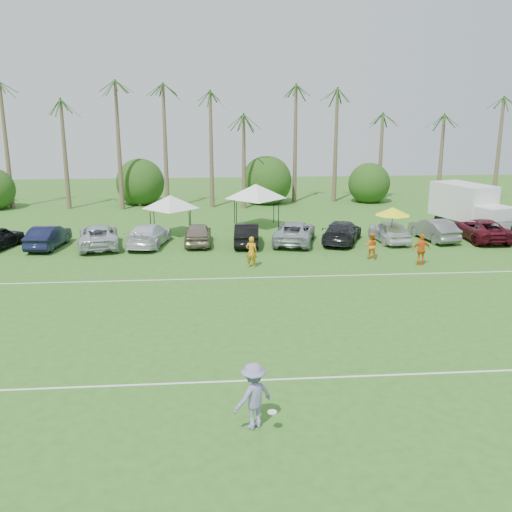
{
  "coord_description": "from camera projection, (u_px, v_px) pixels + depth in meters",
  "views": [
    {
      "loc": [
        0.43,
        -15.59,
        8.99
      ],
      "look_at": [
        2.79,
        12.56,
        1.6
      ],
      "focal_mm": 40.0,
      "sensor_mm": 36.0,
      "label": 1
    }
  ],
  "objects": [
    {
      "name": "field_lines",
      "position": [
        201.0,
        319.0,
        24.98
      ],
      "size": [
        80.0,
        12.1,
        0.01
      ],
      "color": "white",
      "rests_on": "ground"
    },
    {
      "name": "bush_tree_3",
      "position": [
        368.0,
        183.0,
        55.71
      ],
      "size": [
        4.0,
        4.0,
        4.0
      ],
      "color": "brown",
      "rests_on": "ground"
    },
    {
      "name": "ground",
      "position": [
        199.0,
        413.0,
        17.27
      ],
      "size": [
        120.0,
        120.0,
        0.0
      ],
      "primitive_type": "plane",
      "color": "#32651E",
      "rests_on": "ground"
    },
    {
      "name": "palm_tree_2",
      "position": [
        66.0,
        105.0,
        50.6
      ],
      "size": [
        2.4,
        2.4,
        10.9
      ],
      "color": "brown",
      "rests_on": "ground"
    },
    {
      "name": "sideline_player_c",
      "position": [
        421.0,
        250.0,
        33.27
      ],
      "size": [
        1.08,
        0.45,
        1.85
      ],
      "primitive_type": "imported",
      "rotation": [
        0.0,
        0.0,
        3.14
      ],
      "color": "orange",
      "rests_on": "ground"
    },
    {
      "name": "palm_tree_5",
      "position": [
        202.0,
        114.0,
        51.79
      ],
      "size": [
        2.4,
        2.4,
        9.9
      ],
      "color": "brown",
      "rests_on": "ground"
    },
    {
      "name": "parked_car_7",
      "position": [
        342.0,
        232.0,
        38.91
      ],
      "size": [
        3.95,
        5.58,
        1.5
      ],
      "primitive_type": "imported",
      "rotation": [
        0.0,
        0.0,
        2.74
      ],
      "color": "black",
      "rests_on": "ground"
    },
    {
      "name": "parked_car_8",
      "position": [
        389.0,
        231.0,
        39.09
      ],
      "size": [
        2.09,
        4.52,
        1.5
      ],
      "primitive_type": "imported",
      "rotation": [
        0.0,
        0.0,
        3.21
      ],
      "color": "white",
      "rests_on": "ground"
    },
    {
      "name": "palm_tree_8",
      "position": [
        342.0,
        124.0,
        53.06
      ],
      "size": [
        2.4,
        2.4,
        8.9
      ],
      "color": "brown",
      "rests_on": "ground"
    },
    {
      "name": "palm_tree_11",
      "position": [
        490.0,
        95.0,
        53.54
      ],
      "size": [
        2.4,
        2.4,
        11.9
      ],
      "color": "brown",
      "rests_on": "ground"
    },
    {
      "name": "canopy_tent_right",
      "position": [
        256.0,
        184.0,
        43.27
      ],
      "size": [
        4.8,
        4.8,
        3.89
      ],
      "color": "black",
      "rests_on": "ground"
    },
    {
      "name": "parked_car_10",
      "position": [
        481.0,
        229.0,
        39.63
      ],
      "size": [
        2.64,
        5.46,
        1.5
      ],
      "primitive_type": "imported",
      "rotation": [
        0.0,
        0.0,
        3.11
      ],
      "color": "#4B0C17",
      "rests_on": "ground"
    },
    {
      "name": "parked_car_5",
      "position": [
        247.0,
        234.0,
        38.2
      ],
      "size": [
        1.96,
        4.67,
        1.5
      ],
      "primitive_type": "imported",
      "rotation": [
        0.0,
        0.0,
        3.06
      ],
      "color": "black",
      "rests_on": "ground"
    },
    {
      "name": "parked_car_4",
      "position": [
        198.0,
        234.0,
        38.35
      ],
      "size": [
        1.81,
        4.42,
        1.5
      ],
      "primitive_type": "imported",
      "rotation": [
        0.0,
        0.0,
        3.13
      ],
      "color": "#7A6C5A",
      "rests_on": "ground"
    },
    {
      "name": "parked_car_6",
      "position": [
        294.0,
        232.0,
        38.71
      ],
      "size": [
        3.77,
        5.85,
        1.5
      ],
      "primitive_type": "imported",
      "rotation": [
        0.0,
        0.0,
        2.89
      ],
      "color": "#9DA3AB",
      "rests_on": "ground"
    },
    {
      "name": "palm_tree_7",
      "position": [
        289.0,
        95.0,
        52.0
      ],
      "size": [
        2.4,
        2.4,
        11.9
      ],
      "color": "brown",
      "rests_on": "ground"
    },
    {
      "name": "parked_car_3",
      "position": [
        149.0,
        235.0,
        38.02
      ],
      "size": [
        2.99,
        5.46,
        1.5
      ],
      "primitive_type": "imported",
      "rotation": [
        0.0,
        0.0,
        2.96
      ],
      "color": "silver",
      "rests_on": "ground"
    },
    {
      "name": "palm_tree_1",
      "position": [
        9.0,
        115.0,
        50.41
      ],
      "size": [
        2.4,
        2.4,
        9.9
      ],
      "color": "brown",
      "rests_on": "ground"
    },
    {
      "name": "bush_tree_1",
      "position": [
        140.0,
        186.0,
        53.92
      ],
      "size": [
        4.0,
        4.0,
        4.0
      ],
      "color": "brown",
      "rests_on": "ground"
    },
    {
      "name": "parked_car_9",
      "position": [
        434.0,
        229.0,
        39.64
      ],
      "size": [
        2.3,
        4.75,
        1.5
      ],
      "primitive_type": "imported",
      "rotation": [
        0.0,
        0.0,
        3.3
      ],
      "color": "slate",
      "rests_on": "ground"
    },
    {
      "name": "palm_tree_6",
      "position": [
        246.0,
        105.0,
        51.89
      ],
      "size": [
        2.4,
        2.4,
        10.9
      ],
      "color": "brown",
      "rests_on": "ground"
    },
    {
      "name": "parked_car_2",
      "position": [
        99.0,
        236.0,
        37.62
      ],
      "size": [
        3.41,
        5.75,
        1.5
      ],
      "primitive_type": "imported",
      "rotation": [
        0.0,
        0.0,
        3.32
      ],
      "color": "#B6BCC3",
      "rests_on": "ground"
    },
    {
      "name": "box_truck",
      "position": [
        470.0,
        206.0,
        42.59
      ],
      "size": [
        4.35,
        7.0,
        3.39
      ],
      "rotation": [
        0.0,
        0.0,
        0.31
      ],
      "color": "silver",
      "rests_on": "ground"
    },
    {
      "name": "palm_tree_3",
      "position": [
        111.0,
        95.0,
        50.7
      ],
      "size": [
        2.4,
        2.4,
        11.9
      ],
      "color": "brown",
      "rests_on": "ground"
    },
    {
      "name": "parked_car_1",
      "position": [
        48.0,
        237.0,
        37.43
      ],
      "size": [
        2.1,
        4.71,
        1.5
      ],
      "primitive_type": "imported",
      "rotation": [
        0.0,
        0.0,
        3.03
      ],
      "color": "#121632",
      "rests_on": "ground"
    },
    {
      "name": "palm_tree_4",
      "position": [
        158.0,
        124.0,
        51.68
      ],
      "size": [
        2.4,
        2.4,
        8.9
      ],
      "color": "brown",
      "rests_on": "ground"
    },
    {
      "name": "sideline_player_a",
      "position": [
        251.0,
        252.0,
        32.86
      ],
      "size": [
        0.75,
        0.59,
        1.81
      ],
      "primitive_type": "imported",
      "rotation": [
        0.0,
        0.0,
        2.88
      ],
      "color": "orange",
      "rests_on": "ground"
    },
    {
      "name": "frisbee_player",
      "position": [
        253.0,
        396.0,
        16.29
      ],
      "size": [
        1.48,
        1.32,
        1.99
      ],
      "rotation": [
        0.0,
        0.0,
        3.73
      ],
      "color": "#857DB2",
      "rests_on": "ground"
    },
    {
      "name": "bush_tree_2",
      "position": [
        266.0,
        184.0,
        54.9
      ],
      "size": [
        4.0,
        4.0,
        4.0
      ],
      "color": "brown",
      "rests_on": "ground"
    },
    {
      "name": "market_umbrella",
      "position": [
        393.0,
        211.0,
        37.52
      ],
      "size": [
        2.34,
        2.34,
        2.61
      ],
      "color": "black",
      "rests_on": "ground"
    },
    {
      "name": "canopy_tent_left",
      "position": [
        170.0,
        195.0,
        40.72
      ],
      "size": [
        4.17,
        4.17,
        3.38
      ],
      "color": "black",
      "rests_on": "ground"
    },
    {
      "name": "palm_tree_10",
      "position": [
        448.0,
        105.0,
        53.43
      ],
      "size": [
        2.4,
        2.4,
        10.9
      ],
      "color": "brown",
      "rests_on": "ground"
    },
    {
      "name": "sideline_player_b",
      "position": [
        371.0,
        246.0,
        34.74
      ],
      "size": [
        0.94,
        0.83,
        1.6
      ],
      "primitive_type": "imported",
      "rotation": [
        0.0,
        0.0,
        2.8
      ],
      "color": "orange",
      "rests_on": "ground"
    },
    {
      "name": "palm_tree_9",
      "position": [
        395.0,
        114.0,
        53.24
      ],
      "size": [
        2.4,
        2.4,
        9.9
      ],
      "color": "brown",
      "rests_on": "ground"
    }
  ]
}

